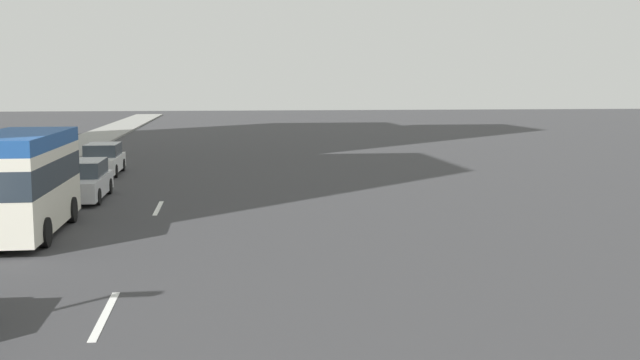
% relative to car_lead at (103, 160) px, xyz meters
% --- Properties ---
extents(ground_plane, '(198.00, 198.00, 0.00)m').
position_rel_car_lead_xyz_m(ground_plane, '(-5.31, -3.60, -0.73)').
color(ground_plane, '#38383A').
extents(lane_stripe_mid, '(3.20, 0.16, 0.01)m').
position_rel_car_lead_xyz_m(lane_stripe_mid, '(-24.12, -3.60, -0.73)').
color(lane_stripe_mid, silver).
rests_on(lane_stripe_mid, ground_plane).
extents(lane_stripe_far, '(3.20, 0.16, 0.01)m').
position_rel_car_lead_xyz_m(lane_stripe_far, '(-11.11, -3.60, -0.73)').
color(lane_stripe_far, silver).
rests_on(lane_stripe_far, ground_plane).
extents(car_lead, '(4.67, 1.79, 1.54)m').
position_rel_car_lead_xyz_m(car_lead, '(0.00, 0.00, 0.00)').
color(car_lead, white).
rests_on(car_lead, ground_plane).
extents(car_second, '(4.79, 1.86, 1.53)m').
position_rel_car_lead_xyz_m(car_second, '(-8.53, -0.46, -0.00)').
color(car_second, silver).
rests_on(car_second, ground_plane).
extents(minibus_fourth, '(6.67, 2.39, 3.06)m').
position_rel_car_lead_xyz_m(minibus_fourth, '(-15.58, 0.05, 0.95)').
color(minibus_fourth, silver).
rests_on(minibus_fourth, ground_plane).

